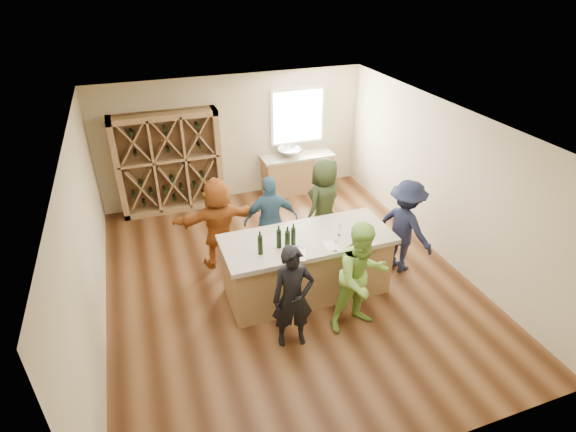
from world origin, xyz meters
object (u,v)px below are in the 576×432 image
object	(u,v)px
person_near_left	(293,298)
tasting_counter_base	(307,267)
wine_bottle_e	(293,237)
wine_bottle_c	(279,239)
wine_rack	(169,163)
person_near_right	(361,278)
wine_bottle_a	(260,245)
person_server	(405,227)
sink	(289,152)
person_far_mid	(271,220)
wine_bottle_d	(287,241)
person_far_left	(219,223)
person_far_right	(324,203)

from	to	relation	value
person_near_left	tasting_counter_base	bearing A→B (deg)	66.78
wine_bottle_e	person_near_left	bearing A→B (deg)	-110.49
tasting_counter_base	wine_bottle_c	size ratio (longest dim) A/B	8.50
tasting_counter_base	wine_bottle_e	bearing A→B (deg)	-154.83
wine_bottle_e	wine_rack	bearing A→B (deg)	110.29
wine_bottle_e	person_near_right	distance (m)	1.18
wine_bottle_a	person_server	distance (m)	2.71
sink	person_far_mid	world-z (taller)	person_far_mid
wine_bottle_c	tasting_counter_base	bearing A→B (deg)	12.93
wine_bottle_a	person_far_mid	distance (m)	1.47
tasting_counter_base	wine_bottle_c	distance (m)	0.90
sink	wine_bottle_c	xyz separation A→B (m)	(-1.51, -3.74, 0.22)
person_server	wine_bottle_d	bearing A→B (deg)	76.83
wine_rack	person_server	xyz separation A→B (m)	(3.55, -3.63, -0.24)
sink	wine_bottle_e	world-z (taller)	wine_bottle_e
wine_bottle_c	person_near_left	bearing A→B (deg)	-96.19
wine_bottle_d	tasting_counter_base	bearing A→B (deg)	29.84
wine_bottle_c	wine_bottle_d	world-z (taller)	wine_bottle_d
tasting_counter_base	wine_bottle_d	distance (m)	0.89
wine_bottle_d	wine_bottle_e	size ratio (longest dim) A/B	1.10
person_server	person_far_left	bearing A→B (deg)	46.94
tasting_counter_base	person_far_right	world-z (taller)	person_far_right
sink	person_near_left	xyz separation A→B (m)	(-1.61, -4.62, -0.20)
sink	wine_bottle_c	distance (m)	4.04
wine_bottle_c	person_far_left	distance (m)	1.60
tasting_counter_base	wine_bottle_d	bearing A→B (deg)	-150.16
person_near_right	person_far_left	bearing A→B (deg)	120.30
sink	person_far_mid	xyz separation A→B (m)	(-1.25, -2.52, -0.18)
wine_rack	sink	world-z (taller)	wine_rack
person_near_right	person_server	world-z (taller)	person_near_right
wine_bottle_d	person_far_left	xyz separation A→B (m)	(-0.74, 1.53, -0.40)
sink	person_far_right	world-z (taller)	person_far_right
wine_rack	person_far_right	distance (m)	3.52
wine_bottle_e	person_near_right	bearing A→B (deg)	-49.42
wine_rack	wine_bottle_d	xyz separation A→B (m)	(1.28, -3.93, 0.15)
tasting_counter_base	wine_bottle_c	xyz separation A→B (m)	(-0.52, -0.12, 0.73)
wine_bottle_a	wine_bottle_d	xyz separation A→B (m)	(0.41, -0.06, 0.01)
person_near_right	wine_bottle_c	bearing A→B (deg)	132.76
sink	wine_bottle_d	xyz separation A→B (m)	(-1.42, -3.86, 0.23)
wine_bottle_d	wine_bottle_a	bearing A→B (deg)	172.28
wine_bottle_e	person_far_mid	xyz separation A→B (m)	(0.03, 1.24, -0.39)
sink	wine_bottle_c	size ratio (longest dim) A/B	1.77
sink	person_far_left	bearing A→B (deg)	-132.80
wine_bottle_c	person_far_right	bearing A→B (deg)	45.56
person_near_left	person_far_left	bearing A→B (deg)	111.96
wine_bottle_e	person_far_right	size ratio (longest dim) A/B	0.17
person_near_right	person_far_mid	world-z (taller)	person_near_right
person_far_left	person_near_right	bearing A→B (deg)	126.55
wine_bottle_e	person_near_left	xyz separation A→B (m)	(-0.32, -0.86, -0.42)
sink	wine_bottle_e	distance (m)	3.98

